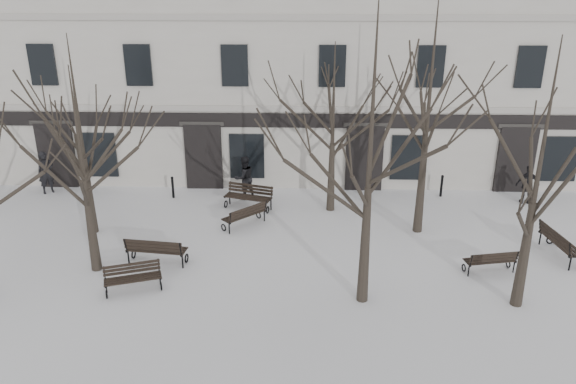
{
  "coord_description": "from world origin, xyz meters",
  "views": [
    {
      "loc": [
        0.87,
        -15.3,
        9.03
      ],
      "look_at": [
        0.33,
        3.0,
        1.79
      ],
      "focal_mm": 35.0,
      "sensor_mm": 36.0,
      "label": 1
    }
  ],
  "objects_px": {
    "tree_1": "(80,148)",
    "tree_2": "(372,126)",
    "bench_2": "(491,260)",
    "bench_3": "(249,196)",
    "bench_4": "(245,215)",
    "bench_0": "(133,277)",
    "bench_5": "(559,242)",
    "bench_1": "(156,250)",
    "tree_3": "(543,148)"
  },
  "relations": [
    {
      "from": "tree_1",
      "to": "bench_5",
      "type": "xyz_separation_m",
      "value": [
        15.3,
        1.31,
        -3.56
      ]
    },
    {
      "from": "bench_2",
      "to": "bench_3",
      "type": "bearing_deg",
      "value": -42.58
    },
    {
      "from": "bench_5",
      "to": "bench_4",
      "type": "bearing_deg",
      "value": 71.71
    },
    {
      "from": "bench_1",
      "to": "bench_2",
      "type": "bearing_deg",
      "value": -174.08
    },
    {
      "from": "bench_3",
      "to": "bench_5",
      "type": "bearing_deg",
      "value": -2.57
    },
    {
      "from": "bench_5",
      "to": "tree_3",
      "type": "bearing_deg",
      "value": 133.79
    },
    {
      "from": "bench_4",
      "to": "tree_3",
      "type": "bearing_deg",
      "value": 104.54
    },
    {
      "from": "bench_0",
      "to": "tree_3",
      "type": "bearing_deg",
      "value": -21.06
    },
    {
      "from": "bench_0",
      "to": "tree_2",
      "type": "bearing_deg",
      "value": -21.59
    },
    {
      "from": "tree_1",
      "to": "bench_3",
      "type": "bearing_deg",
      "value": 49.25
    },
    {
      "from": "bench_2",
      "to": "tree_1",
      "type": "bearing_deg",
      "value": -10.37
    },
    {
      "from": "bench_0",
      "to": "bench_2",
      "type": "xyz_separation_m",
      "value": [
        11.09,
        1.38,
        -0.01
      ]
    },
    {
      "from": "bench_4",
      "to": "bench_2",
      "type": "bearing_deg",
      "value": 113.97
    },
    {
      "from": "bench_1",
      "to": "bench_3",
      "type": "distance_m",
      "value": 5.44
    },
    {
      "from": "bench_2",
      "to": "bench_3",
      "type": "xyz_separation_m",
      "value": [
        -8.2,
        5.04,
        0.08
      ]
    },
    {
      "from": "bench_2",
      "to": "bench_4",
      "type": "distance_m",
      "value": 8.8
    },
    {
      "from": "tree_1",
      "to": "bench_1",
      "type": "bearing_deg",
      "value": 11.84
    },
    {
      "from": "bench_2",
      "to": "tree_2",
      "type": "bearing_deg",
      "value": 11.05
    },
    {
      "from": "tree_1",
      "to": "bench_2",
      "type": "bearing_deg",
      "value": 0.62
    },
    {
      "from": "bench_2",
      "to": "bench_3",
      "type": "relative_size",
      "value": 0.84
    },
    {
      "from": "tree_3",
      "to": "bench_5",
      "type": "bearing_deg",
      "value": 51.11
    },
    {
      "from": "bench_1",
      "to": "bench_4",
      "type": "distance_m",
      "value": 3.99
    },
    {
      "from": "bench_0",
      "to": "bench_5",
      "type": "bearing_deg",
      "value": -8.3
    },
    {
      "from": "tree_2",
      "to": "bench_5",
      "type": "bearing_deg",
      "value": 22.79
    },
    {
      "from": "bench_3",
      "to": "bench_5",
      "type": "distance_m",
      "value": 11.51
    },
    {
      "from": "tree_1",
      "to": "tree_2",
      "type": "height_order",
      "value": "tree_2"
    },
    {
      "from": "bench_3",
      "to": "tree_3",
      "type": "bearing_deg",
      "value": -22.08
    },
    {
      "from": "bench_0",
      "to": "bench_2",
      "type": "relative_size",
      "value": 1.04
    },
    {
      "from": "tree_2",
      "to": "bench_3",
      "type": "xyz_separation_m",
      "value": [
        -3.97,
        6.75,
        -4.75
      ]
    },
    {
      "from": "tree_2",
      "to": "tree_3",
      "type": "xyz_separation_m",
      "value": [
        4.45,
        -0.11,
        -0.53
      ]
    },
    {
      "from": "bench_1",
      "to": "tree_1",
      "type": "bearing_deg",
      "value": 19.12
    },
    {
      "from": "bench_1",
      "to": "bench_2",
      "type": "xyz_separation_m",
      "value": [
        10.79,
        -0.26,
        -0.09
      ]
    },
    {
      "from": "tree_2",
      "to": "bench_4",
      "type": "relative_size",
      "value": 4.98
    },
    {
      "from": "tree_1",
      "to": "tree_2",
      "type": "distance_m",
      "value": 8.66
    },
    {
      "from": "tree_1",
      "to": "bench_3",
      "type": "xyz_separation_m",
      "value": [
        4.46,
        5.18,
        -3.57
      ]
    },
    {
      "from": "bench_0",
      "to": "bench_1",
      "type": "bearing_deg",
      "value": 60.79
    },
    {
      "from": "tree_2",
      "to": "bench_4",
      "type": "xyz_separation_m",
      "value": [
        -3.94,
        4.97,
        -4.79
      ]
    },
    {
      "from": "bench_4",
      "to": "bench_3",
      "type": "bearing_deg",
      "value": -133.24
    },
    {
      "from": "tree_2",
      "to": "tree_3",
      "type": "bearing_deg",
      "value": -1.39
    },
    {
      "from": "tree_1",
      "to": "bench_4",
      "type": "xyz_separation_m",
      "value": [
        4.5,
        3.4,
        -3.61
      ]
    },
    {
      "from": "bench_4",
      "to": "bench_1",
      "type": "bearing_deg",
      "value": 4.66
    },
    {
      "from": "bench_4",
      "to": "tree_1",
      "type": "bearing_deg",
      "value": -7.15
    },
    {
      "from": "bench_4",
      "to": "bench_5",
      "type": "xyz_separation_m",
      "value": [
        10.8,
        -2.09,
        0.05
      ]
    },
    {
      "from": "tree_3",
      "to": "bench_5",
      "type": "xyz_separation_m",
      "value": [
        2.41,
        2.99,
        -4.21
      ]
    },
    {
      "from": "bench_4",
      "to": "tree_2",
      "type": "bearing_deg",
      "value": 84.14
    },
    {
      "from": "bench_3",
      "to": "tree_2",
      "type": "bearing_deg",
      "value": -42.44
    },
    {
      "from": "bench_3",
      "to": "bench_4",
      "type": "xyz_separation_m",
      "value": [
        0.03,
        -1.78,
        -0.04
      ]
    },
    {
      "from": "bench_0",
      "to": "bench_2",
      "type": "bearing_deg",
      "value": -11.74
    },
    {
      "from": "tree_1",
      "to": "bench_1",
      "type": "relative_size",
      "value": 3.24
    },
    {
      "from": "bench_2",
      "to": "bench_0",
      "type": "bearing_deg",
      "value": -3.89
    }
  ]
}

